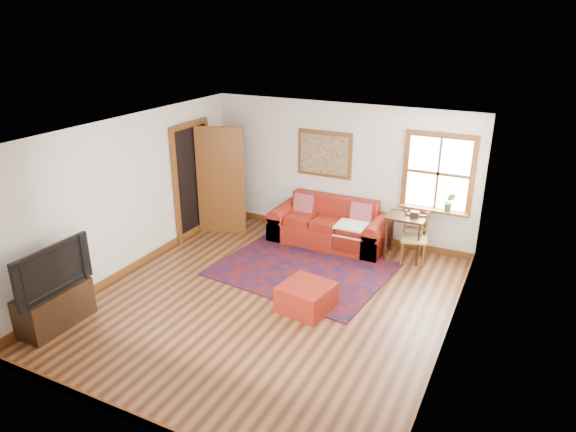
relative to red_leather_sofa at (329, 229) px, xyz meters
The scene contains 13 objects.
ground 2.35m from the red_leather_sofa, 89.80° to the right, with size 5.50×5.50×0.00m, color #412111.
room_envelope 2.70m from the red_leather_sofa, 89.80° to the right, with size 5.04×5.54×2.52m.
window 2.10m from the red_leather_sofa, 11.55° to the left, with size 1.18×0.20×1.38m.
doorway 2.40m from the red_leather_sofa, 165.80° to the right, with size 0.89×1.08×2.14m.
framed_artwork 1.36m from the red_leather_sofa, 127.88° to the left, with size 1.05×0.07×0.85m.
persian_rug 1.24m from the red_leather_sofa, 88.70° to the right, with size 2.67×2.13×0.02m, color #59110C.
red_leather_sofa is the anchor object (origin of this frame).
red_ottoman 2.37m from the red_leather_sofa, 75.68° to the right, with size 0.67×0.67×0.38m, color maroon.
side_table 1.44m from the red_leather_sofa, ahead, with size 0.65×0.49×0.78m.
ladder_back_chair 1.58m from the red_leather_sofa, ahead, with size 0.47×0.45×0.87m.
media_cabinet 4.73m from the red_leather_sofa, 118.51° to the right, with size 0.44×0.98×0.54m, color black.
television 4.77m from the red_leather_sofa, 118.18° to the right, with size 1.14×0.15×0.66m, color black.
candle_hurricane 4.33m from the red_leather_sofa, 120.72° to the right, with size 0.12×0.12×0.18m.
Camera 1 is at (3.16, -5.74, 3.89)m, focal length 32.00 mm.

